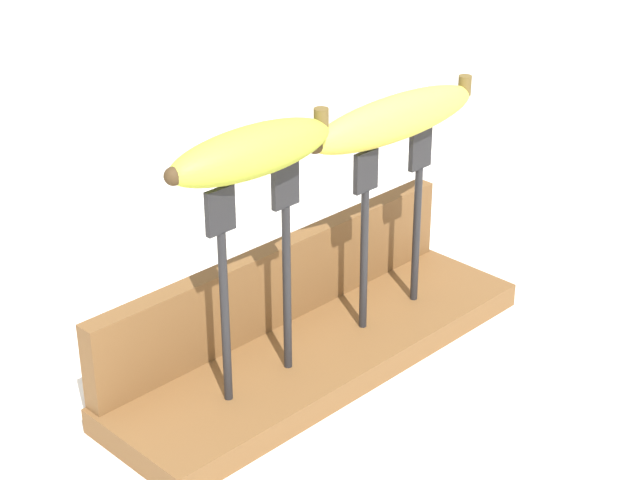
{
  "coord_description": "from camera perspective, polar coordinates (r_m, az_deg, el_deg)",
  "views": [
    {
      "loc": [
        -0.57,
        -0.56,
        0.52
      ],
      "look_at": [
        0.0,
        0.0,
        0.12
      ],
      "focal_mm": 59.28,
      "sensor_mm": 36.0,
      "label": 1
    }
  ],
  "objects": [
    {
      "name": "banana_raised_right",
      "position": [
        0.91,
        4.07,
        6.57
      ],
      "size": [
        0.2,
        0.04,
        0.04
      ],
      "color": "#DBD147",
      "rests_on": "fork_stand_right"
    },
    {
      "name": "board_backstop",
      "position": [
        0.95,
        -2.25,
        -2.32
      ],
      "size": [
        0.41,
        0.02,
        0.08
      ],
      "primitive_type": "cube",
      "color": "brown",
      "rests_on": "wooden_board"
    },
    {
      "name": "fork_stand_left",
      "position": [
        0.83,
        -3.5,
        -1.28
      ],
      "size": [
        0.09,
        0.01,
        0.19
      ],
      "color": "black",
      "rests_on": "wooden_board"
    },
    {
      "name": "ground_plane",
      "position": [
        0.95,
        0.0,
        -6.64
      ],
      "size": [
        3.0,
        3.0,
        0.0
      ],
      "primitive_type": "plane",
      "color": "silver"
    },
    {
      "name": "banana_raised_left",
      "position": [
        0.79,
        -3.69,
        4.79
      ],
      "size": [
        0.15,
        0.05,
        0.04
      ],
      "color": "#B2C138",
      "rests_on": "fork_stand_left"
    },
    {
      "name": "fork_stand_right",
      "position": [
        0.94,
        3.91,
        1.52
      ],
      "size": [
        0.1,
        0.01,
        0.17
      ],
      "color": "black",
      "rests_on": "wooden_board"
    },
    {
      "name": "wooden_board",
      "position": [
        0.95,
        0.0,
        -6.06
      ],
      "size": [
        0.42,
        0.12,
        0.02
      ],
      "primitive_type": "cube",
      "color": "brown",
      "rests_on": "ground"
    }
  ]
}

